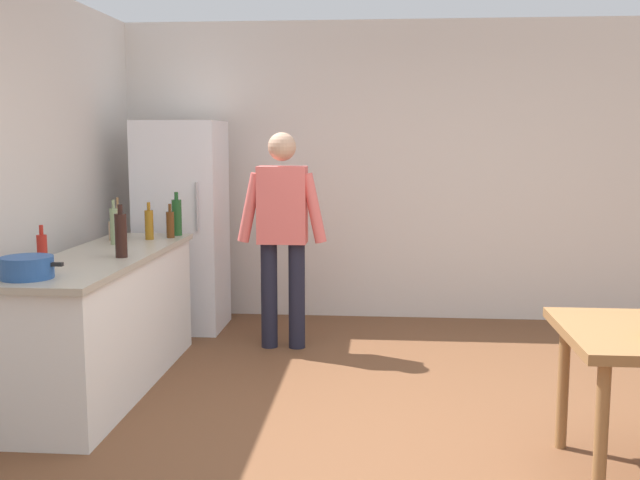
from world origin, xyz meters
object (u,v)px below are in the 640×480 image
at_px(cooking_pot, 27,267).
at_px(bottle_sauce_red, 42,249).
at_px(person, 282,226).
at_px(bottle_wine_green, 177,217).
at_px(utensil_jar, 116,230).
at_px(bottle_vinegar_tall, 114,226).
at_px(bottle_beer_brown, 170,224).
at_px(bottle_wine_dark, 121,235).
at_px(refrigerator, 182,226).
at_px(bottle_oil_amber, 149,224).

height_order(cooking_pot, bottle_sauce_red, bottle_sauce_red).
xyz_separation_m(person, bottle_wine_green, (-0.82, -0.06, 0.07)).
bearing_deg(bottle_wine_green, utensil_jar, -140.96).
bearing_deg(bottle_vinegar_tall, bottle_beer_brown, 52.17).
height_order(bottle_wine_dark, bottle_sauce_red, bottle_wine_dark).
xyz_separation_m(bottle_wine_dark, bottle_sauce_red, (-0.38, -0.31, -0.05)).
relative_size(bottle_beer_brown, bottle_vinegar_tall, 0.81).
bearing_deg(refrigerator, person, -30.23).
relative_size(refrigerator, bottle_oil_amber, 6.43).
xyz_separation_m(refrigerator, bottle_sauce_red, (-0.31, -2.01, 0.10)).
relative_size(utensil_jar, bottle_beer_brown, 1.23).
relative_size(person, bottle_oil_amber, 6.07).
bearing_deg(refrigerator, cooking_pot, -94.45).
xyz_separation_m(person, bottle_vinegar_tall, (-1.13, -0.59, 0.06)).
distance_m(bottle_beer_brown, bottle_vinegar_tall, 0.49).
relative_size(refrigerator, person, 1.06).
distance_m(bottle_vinegar_tall, bottle_wine_green, 0.61).
bearing_deg(bottle_sauce_red, cooking_pot, -74.86).
bearing_deg(bottle_wine_dark, bottle_oil_amber, 95.84).
height_order(cooking_pot, utensil_jar, utensil_jar).
distance_m(cooking_pot, bottle_oil_amber, 1.60).
relative_size(person, bottle_wine_dark, 5.00).
distance_m(bottle_beer_brown, bottle_sauce_red, 1.32).
xyz_separation_m(cooking_pot, bottle_wine_green, (0.32, 1.83, 0.09)).
bearing_deg(bottle_oil_amber, bottle_vinegar_tall, -120.73).
bearing_deg(bottle_sauce_red, bottle_beer_brown, 71.38).
bearing_deg(bottle_vinegar_tall, person, 27.51).
height_order(bottle_wine_dark, bottle_oil_amber, bottle_wine_dark).
xyz_separation_m(utensil_jar, bottle_vinegar_tall, (0.07, -0.22, 0.06)).
bearing_deg(cooking_pot, bottle_beer_brown, 79.73).
bearing_deg(bottle_beer_brown, cooking_pot, -100.27).
xyz_separation_m(refrigerator, bottle_oil_amber, (-0.02, -0.86, 0.12)).
xyz_separation_m(bottle_wine_green, bottle_oil_amber, (-0.14, -0.25, -0.03)).
bearing_deg(bottle_vinegar_tall, bottle_sauce_red, -98.15).
bearing_deg(refrigerator, bottle_beer_brown, -81.37).
bearing_deg(utensil_jar, bottle_wine_dark, -67.86).
xyz_separation_m(refrigerator, cooking_pot, (-0.19, -2.45, 0.06)).
bearing_deg(utensil_jar, bottle_beer_brown, 24.18).
bearing_deg(bottle_beer_brown, refrigerator, 98.63).
bearing_deg(utensil_jar, bottle_oil_amber, 14.48).
distance_m(bottle_wine_dark, bottle_vinegar_tall, 0.62).
height_order(refrigerator, bottle_wine_green, refrigerator).
distance_m(refrigerator, utensil_jar, 0.96).
bearing_deg(utensil_jar, bottle_wine_green, 39.04).
relative_size(refrigerator, cooking_pot, 4.50).
relative_size(utensil_jar, bottle_wine_green, 0.94).
bearing_deg(bottle_beer_brown, bottle_wine_dark, -92.72).
bearing_deg(bottle_wine_dark, bottle_vinegar_tall, 114.18).
bearing_deg(bottle_oil_amber, bottle_sauce_red, -104.21).
distance_m(utensil_jar, bottle_vinegar_tall, 0.24).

